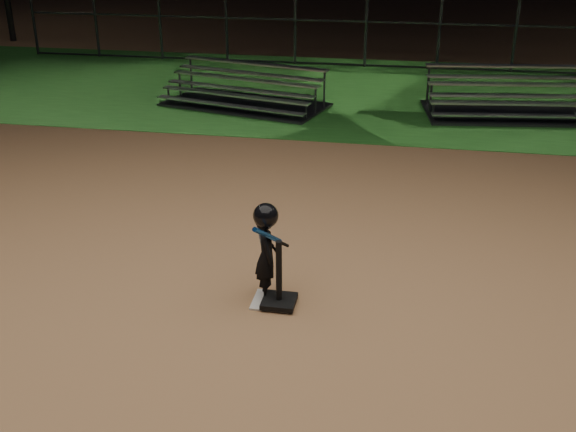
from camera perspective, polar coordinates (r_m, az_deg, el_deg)
The scene contains 8 objects.
ground at distance 8.13m, azimuth -1.28°, elevation -7.03°, with size 80.00×80.00×0.00m, color #AA784D.
grass_strip at distance 17.39m, azimuth 5.45°, elevation 10.04°, with size 60.00×8.00×0.01m, color #205B1D.
home_plate at distance 8.13m, azimuth -1.28°, elevation -6.96°, with size 0.45×0.45×0.02m, color beige.
batting_tee at distance 7.98m, azimuth -0.74°, elevation -6.26°, with size 0.38×0.38×0.79m.
child_batter at distance 7.93m, azimuth -1.79°, elevation -2.70°, with size 0.45×0.64×1.19m.
bleacher_left at distance 16.07m, azimuth -3.59°, elevation 9.58°, with size 3.95×2.62×0.89m.
bleacher_right at distance 16.11m, azimuth 18.34°, elevation 8.51°, with size 4.18×2.42×0.97m.
backstop_fence at distance 20.08m, azimuth 6.43°, elevation 15.52°, with size 20.08×0.08×2.50m.
Camera 1 is at (1.43, -6.81, 4.21)m, focal length 43.48 mm.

